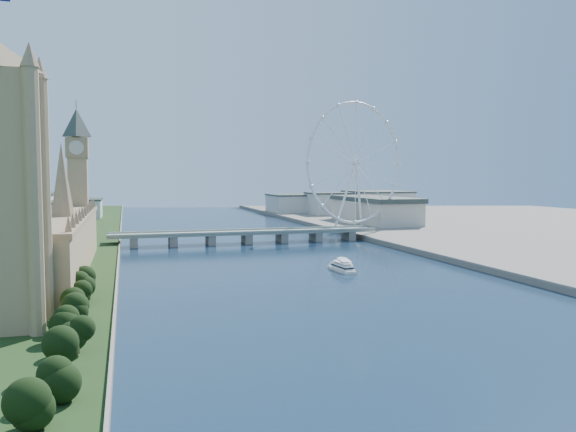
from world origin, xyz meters
name	(u,v)px	position (x,y,z in m)	size (l,w,h in m)	color
ground	(447,351)	(0.00, 0.00, 0.00)	(2000.00, 2000.00, 0.00)	#1B3A4B
tree_row	(73,318)	(-113.00, 42.00, 8.42)	(8.78, 152.78, 19.61)	black
victoria_tower	(2,177)	(-135.00, 55.00, 54.49)	(28.16, 28.16, 112.00)	tan
parliament_range	(64,244)	(-128.00, 170.00, 18.48)	(24.00, 200.00, 70.00)	tan
big_ben	(78,160)	(-128.00, 278.00, 66.57)	(20.02, 20.02, 110.00)	tan
westminster_bridge	(247,235)	(0.00, 300.00, 6.63)	(220.00, 22.00, 9.50)	gray
london_eye	(356,163)	(119.98, 355.08, 67.52)	(113.60, 39.12, 124.30)	silver
county_hall	(374,225)	(175.00, 430.00, 0.00)	(54.00, 144.00, 35.00)	beige
city_skyline	(234,206)	(39.22, 560.08, 16.96)	(505.00, 280.00, 32.00)	beige
tour_boat_near	(342,271)	(23.71, 147.76, 0.00)	(6.66, 26.26, 5.77)	white
tour_boat_far	(344,270)	(26.76, 152.16, 0.00)	(7.48, 29.31, 6.47)	silver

